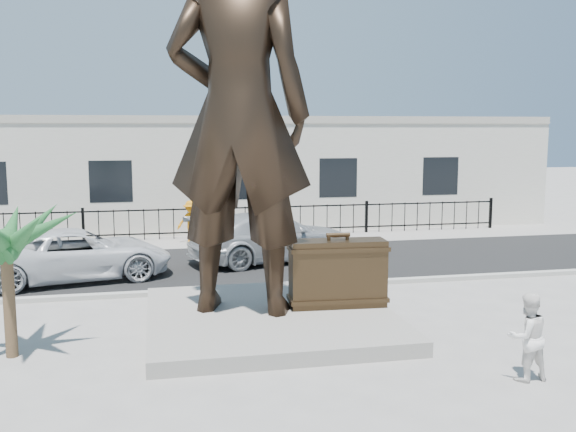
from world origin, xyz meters
The scene contains 14 objects.
ground centered at (0.00, 0.00, 0.00)m, with size 100.00×100.00×0.00m, color #9E9991.
street centered at (0.00, 8.00, 0.01)m, with size 40.00×7.00×0.01m, color black.
curb centered at (0.00, 4.50, 0.06)m, with size 40.00×0.25×0.12m, color #A5A399.
far_sidewalk centered at (0.00, 12.00, 0.01)m, with size 40.00×2.50×0.02m, color #9E9991.
plinth centered at (-0.50, 1.50, 0.15)m, with size 5.20×5.20×0.30m, color gray.
fence centered at (0.00, 12.80, 0.60)m, with size 22.00×0.10×1.20m, color black.
building centered at (0.00, 17.00, 2.20)m, with size 28.00×7.00×4.40m, color silver.
statue centered at (-1.12, 1.76, 4.52)m, with size 3.08×2.02×8.43m, color black.
suitcase centered at (1.05, 1.64, 1.04)m, with size 2.11×0.67×1.48m, color #352616.
tourist centered at (3.20, -2.37, 0.75)m, with size 0.73×0.57×1.50m, color white.
car_white centered at (-5.03, 6.72, 0.72)m, with size 2.37×5.13×1.43m, color silver.
car_silver centered at (0.76, 8.08, 0.79)m, with size 2.17×5.35×1.55m, color #A3A6A7.
worker centered at (-1.59, 11.87, 0.80)m, with size 1.01×0.58×1.56m, color orange.
palm_tree centered at (-5.55, 0.58, 0.00)m, with size 1.80×1.80×3.20m, color #1E5226, non-canonical shape.
Camera 1 is at (-2.86, -11.71, 4.23)m, focal length 40.00 mm.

